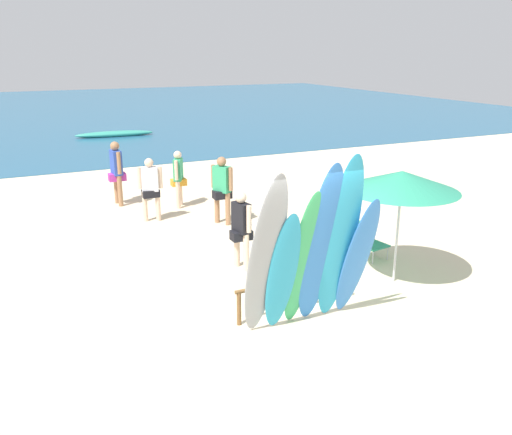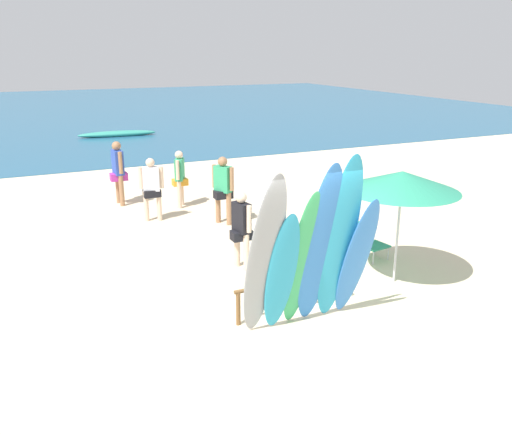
% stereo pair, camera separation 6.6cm
% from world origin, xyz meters
% --- Properties ---
extents(ground, '(60.00, 60.00, 0.00)m').
position_xyz_m(ground, '(0.00, 14.00, 0.00)').
color(ground, beige).
extents(ocean_water, '(60.00, 40.00, 0.02)m').
position_xyz_m(ocean_water, '(0.00, 32.21, 0.01)').
color(ocean_water, '#235B7F').
rests_on(ocean_water, ground).
extents(surfboard_rack, '(1.98, 0.07, 0.59)m').
position_xyz_m(surfboard_rack, '(0.00, 0.00, 0.44)').
color(surfboard_rack, brown).
rests_on(surfboard_rack, ground).
extents(surfboard_grey_0, '(0.60, 0.86, 2.60)m').
position_xyz_m(surfboard_grey_0, '(-0.77, -0.59, 1.30)').
color(surfboard_grey_0, '#999EA3').
rests_on(surfboard_grey_0, ground).
extents(surfboard_teal_1, '(0.50, 0.63, 1.98)m').
position_xyz_m(surfboard_teal_1, '(-0.47, -0.53, 0.99)').
color(surfboard_teal_1, '#289EC6').
rests_on(surfboard_teal_1, ground).
extents(surfboard_green_2, '(0.52, 0.73, 2.26)m').
position_xyz_m(surfboard_green_2, '(-0.13, -0.52, 1.13)').
color(surfboard_green_2, '#38B266').
rests_on(surfboard_green_2, ground).
extents(surfboard_blue_3, '(0.57, 0.77, 2.65)m').
position_xyz_m(surfboard_blue_3, '(0.13, -0.57, 1.32)').
color(surfboard_blue_3, '#337AD1').
rests_on(surfboard_blue_3, ground).
extents(surfboard_teal_4, '(0.58, 0.79, 2.75)m').
position_xyz_m(surfboard_teal_4, '(0.45, -0.60, 1.38)').
color(surfboard_teal_4, '#289EC6').
rests_on(surfboard_teal_4, ground).
extents(surfboard_blue_5, '(0.56, 0.78, 2.07)m').
position_xyz_m(surfboard_blue_5, '(0.79, -0.58, 1.03)').
color(surfboard_blue_5, '#337AD1').
rests_on(surfboard_blue_5, ground).
extents(beachgoer_photographing, '(0.43, 0.55, 1.66)m').
position_xyz_m(beachgoer_photographing, '(0.67, 4.78, 0.95)').
color(beachgoer_photographing, '#9E704C').
rests_on(beachgoer_photographing, ground).
extents(beachgoer_near_rack, '(0.58, 0.31, 1.58)m').
position_xyz_m(beachgoer_near_rack, '(-0.84, 5.73, 0.91)').
color(beachgoer_near_rack, beige).
rests_on(beachgoer_near_rack, ground).
extents(beachgoer_midbeach, '(0.45, 0.66, 1.74)m').
position_xyz_m(beachgoer_midbeach, '(-1.30, 7.53, 1.00)').
color(beachgoer_midbeach, '#9E704C').
rests_on(beachgoer_midbeach, ground).
extents(beachgoer_by_water, '(0.40, 0.52, 1.53)m').
position_xyz_m(beachgoer_by_water, '(0.15, 6.63, 0.88)').
color(beachgoer_by_water, beige).
rests_on(beachgoer_by_water, ground).
extents(beachgoer_strolling, '(0.40, 0.57, 1.54)m').
position_xyz_m(beachgoer_strolling, '(-0.01, 2.03, 0.89)').
color(beachgoer_strolling, beige).
rests_on(beachgoer_strolling, ground).
extents(beach_chair_red, '(0.61, 0.80, 0.80)m').
position_xyz_m(beach_chair_red, '(2.58, 1.53, 0.42)').
color(beach_chair_red, '#B7B7BC').
rests_on(beach_chair_red, ground).
extents(beach_chair_blue, '(0.74, 0.84, 0.81)m').
position_xyz_m(beach_chair_blue, '(2.32, 2.92, 0.43)').
color(beach_chair_blue, '#B7B7BC').
rests_on(beach_chair_blue, ground).
extents(beach_umbrella, '(2.01, 2.01, 2.08)m').
position_xyz_m(beach_umbrella, '(2.29, 0.30, 1.90)').
color(beach_umbrella, silver).
rests_on(beach_umbrella, ground).
extents(distant_boat, '(3.74, 0.91, 0.30)m').
position_xyz_m(distant_boat, '(0.83, 19.52, 0.13)').
color(distant_boat, teal).
rests_on(distant_boat, ground).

